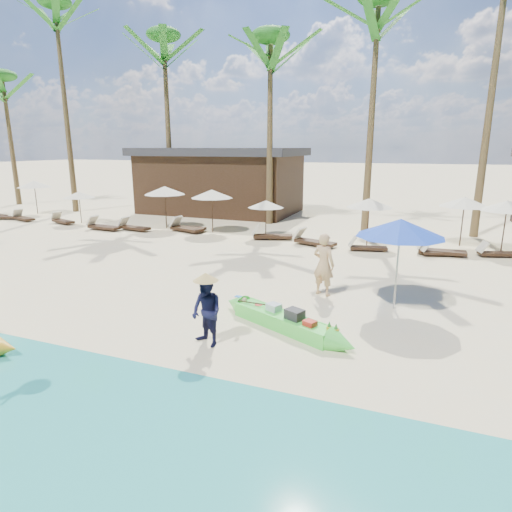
% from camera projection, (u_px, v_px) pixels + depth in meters
% --- Properties ---
extents(ground, '(240.00, 240.00, 0.00)m').
position_uv_depth(ground, '(208.00, 320.00, 10.98)').
color(ground, beige).
rests_on(ground, ground).
extents(wet_sand_strip, '(240.00, 4.50, 0.01)m').
position_uv_depth(wet_sand_strip, '(55.00, 441.00, 6.46)').
color(wet_sand_strip, tan).
rests_on(wet_sand_strip, ground).
extents(green_canoe, '(4.31, 2.20, 0.59)m').
position_uv_depth(green_canoe, '(283.00, 321.00, 10.47)').
color(green_canoe, '#45DF44').
rests_on(green_canoe, ground).
extents(tourist, '(0.79, 0.64, 1.89)m').
position_uv_depth(tourist, '(324.00, 264.00, 12.69)').
color(tourist, tan).
rests_on(tourist, ground).
extents(vendor_green, '(0.94, 0.86, 1.57)m').
position_uv_depth(vendor_green, '(207.00, 312.00, 9.44)').
color(vendor_green, black).
rests_on(vendor_green, ground).
extents(blue_umbrella, '(2.33, 2.33, 2.50)m').
position_uv_depth(blue_umbrella, '(400.00, 228.00, 11.25)').
color(blue_umbrella, '#99999E').
rests_on(blue_umbrella, ground).
extents(resort_parasol_1, '(2.13, 2.13, 2.19)m').
position_uv_depth(resort_parasol_1, '(34.00, 184.00, 28.24)').
color(resort_parasol_1, '#321E14').
rests_on(resort_parasol_1, ground).
extents(lounger_1_left, '(1.72, 1.00, 0.56)m').
position_uv_depth(lounger_1_left, '(1.00, 216.00, 26.43)').
color(lounger_1_left, '#321E14').
rests_on(lounger_1_left, ground).
extents(lounger_1_right, '(1.85, 1.00, 0.60)m').
position_uv_depth(lounger_1_right, '(23.00, 217.00, 25.96)').
color(lounger_1_right, '#321E14').
rests_on(lounger_1_right, ground).
extents(resort_parasol_2, '(1.79, 1.79, 1.84)m').
position_uv_depth(resort_parasol_2, '(79.00, 195.00, 24.76)').
color(resort_parasol_2, '#321E14').
rests_on(resort_parasol_2, ground).
extents(lounger_2_left, '(1.84, 1.05, 0.60)m').
position_uv_depth(lounger_2_left, '(62.00, 220.00, 24.95)').
color(lounger_2_left, '#321E14').
rests_on(lounger_2_left, ground).
extents(resort_parasol_3, '(2.22, 2.22, 2.29)m').
position_uv_depth(resort_parasol_3, '(165.00, 191.00, 23.09)').
color(resort_parasol_3, '#321E14').
rests_on(resort_parasol_3, ground).
extents(lounger_3_left, '(1.99, 0.74, 0.66)m').
position_uv_depth(lounger_3_left, '(102.00, 226.00, 23.02)').
color(lounger_3_left, '#321E14').
rests_on(lounger_3_left, ground).
extents(lounger_3_right, '(1.90, 0.78, 0.63)m').
position_uv_depth(lounger_3_right, '(133.00, 227.00, 22.87)').
color(lounger_3_right, '#321E14').
rests_on(lounger_3_right, ground).
extents(resort_parasol_4, '(2.16, 2.16, 2.22)m').
position_uv_depth(resort_parasol_4, '(212.00, 194.00, 21.96)').
color(resort_parasol_4, '#321E14').
rests_on(resort_parasol_4, ground).
extents(lounger_4_left, '(1.98, 0.76, 0.66)m').
position_uv_depth(lounger_4_left, '(186.00, 227.00, 22.66)').
color(lounger_4_left, '#321E14').
rests_on(lounger_4_left, ground).
extents(lounger_4_right, '(2.09, 1.19, 0.68)m').
position_uv_depth(lounger_4_right, '(185.00, 227.00, 22.53)').
color(lounger_4_right, '#321E14').
rests_on(lounger_4_right, ground).
extents(resort_parasol_5, '(1.77, 1.77, 1.83)m').
position_uv_depth(resort_parasol_5, '(266.00, 204.00, 20.78)').
color(resort_parasol_5, '#321E14').
rests_on(resort_parasol_5, ground).
extents(lounger_5_left, '(2.07, 1.22, 0.67)m').
position_uv_depth(lounger_5_left, '(270.00, 235.00, 20.62)').
color(lounger_5_left, '#321E14').
rests_on(lounger_5_left, ground).
extents(resort_parasol_6, '(2.07, 2.07, 2.13)m').
position_uv_depth(resort_parasol_6, '(369.00, 203.00, 19.03)').
color(resort_parasol_6, '#321E14').
rests_on(resort_parasol_6, ground).
extents(lounger_6_left, '(2.10, 1.18, 0.68)m').
position_uv_depth(lounger_6_left, '(312.00, 241.00, 19.36)').
color(lounger_6_left, '#321E14').
rests_on(lounger_6_left, ground).
extents(lounger_6_right, '(1.70, 0.85, 0.55)m').
position_uv_depth(lounger_6_right, '(366.00, 247.00, 18.36)').
color(lounger_6_right, '#321E14').
rests_on(lounger_6_right, ground).
extents(resort_parasol_7, '(2.15, 2.15, 2.21)m').
position_uv_depth(resort_parasol_7, '(465.00, 202.00, 18.83)').
color(resort_parasol_7, '#321E14').
rests_on(resort_parasol_7, ground).
extents(lounger_7_left, '(1.79, 1.01, 0.58)m').
position_uv_depth(lounger_7_left, '(440.00, 251.00, 17.49)').
color(lounger_7_left, '#321E14').
rests_on(lounger_7_left, ground).
extents(lounger_7_right, '(1.95, 0.64, 0.66)m').
position_uv_depth(lounger_7_right, '(439.00, 250.00, 17.59)').
color(lounger_7_right, '#321E14').
rests_on(lounger_7_right, ground).
extents(resort_parasol_8, '(2.13, 2.13, 2.20)m').
position_uv_depth(resort_parasol_8, '(507.00, 206.00, 17.64)').
color(resort_parasol_8, '#321E14').
rests_on(resort_parasol_8, ground).
extents(lounger_8_left, '(1.74, 0.97, 0.56)m').
position_uv_depth(lounger_8_left, '(496.00, 252.00, 17.33)').
color(lounger_8_left, '#321E14').
rests_on(lounger_8_left, ground).
extents(palm_0, '(2.08, 2.08, 9.90)m').
position_uv_depth(palm_0, '(4.00, 95.00, 31.59)').
color(palm_0, brown).
rests_on(palm_0, ground).
extents(palm_1, '(2.08, 2.08, 13.60)m').
position_uv_depth(palm_1, '(59.00, 42.00, 27.18)').
color(palm_1, brown).
rests_on(palm_1, ground).
extents(palm_2, '(2.08, 2.08, 11.33)m').
position_uv_depth(palm_2, '(165.00, 65.00, 26.01)').
color(palm_2, brown).
rests_on(palm_2, ground).
extents(palm_3, '(2.08, 2.08, 10.52)m').
position_uv_depth(palm_3, '(270.00, 66.00, 22.95)').
color(palm_3, brown).
rests_on(palm_3, ground).
extents(palm_4, '(2.08, 2.08, 11.70)m').
position_uv_depth(palm_4, '(377.00, 38.00, 20.58)').
color(palm_4, brown).
rests_on(palm_4, ground).
extents(pavilion_west, '(10.80, 6.60, 4.30)m').
position_uv_depth(pavilion_west, '(221.00, 180.00, 29.06)').
color(pavilion_west, '#321E14').
rests_on(pavilion_west, ground).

